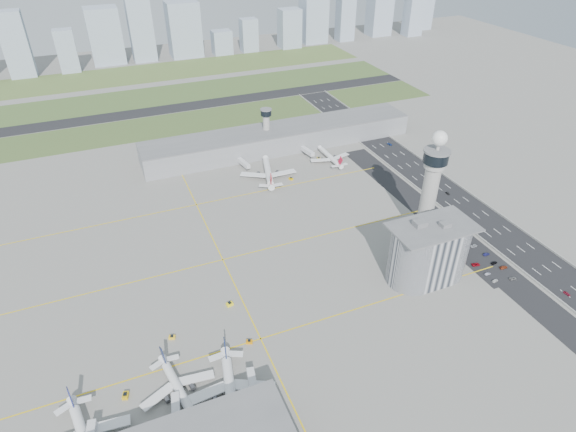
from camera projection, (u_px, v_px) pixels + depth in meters
name	position (u px, v px, depth m)	size (l,w,h in m)	color
ground	(314.00, 275.00, 247.53)	(1000.00, 1000.00, 0.00)	gray
grass_strip_0	(182.00, 123.00, 414.30)	(480.00, 50.00, 0.08)	#395428
grass_strip_1	(166.00, 95.00, 472.02)	(480.00, 60.00, 0.08)	#43602D
grass_strip_2	(153.00, 72.00, 533.60)	(480.00, 70.00, 0.08)	#4C632F
runway	(174.00, 108.00, 442.77)	(480.00, 22.00, 0.10)	black
highway	(490.00, 226.00, 284.19)	(28.00, 500.00, 0.10)	black
barrier_left	(471.00, 231.00, 279.42)	(0.60, 500.00, 1.20)	#9E9E99
barrier_right	(509.00, 220.00, 288.35)	(0.60, 500.00, 1.20)	#9E9E99
landside_road	(467.00, 245.00, 268.52)	(18.00, 260.00, 0.08)	black
parking_lot	(479.00, 259.00, 258.64)	(20.00, 44.00, 0.10)	black
taxiway_line_h_0	(261.00, 339.00, 211.68)	(260.00, 0.60, 0.01)	yellow
taxiway_line_h_1	(223.00, 260.00, 257.86)	(260.00, 0.60, 0.01)	yellow
taxiway_line_h_2	(196.00, 205.00, 304.04)	(260.00, 0.60, 0.01)	yellow
taxiway_line_v	(223.00, 260.00, 257.86)	(0.60, 260.00, 0.01)	yellow
control_tower	(431.00, 182.00, 257.28)	(14.00, 14.00, 64.50)	#ADAAA5
secondary_tower	(266.00, 126.00, 362.15)	(8.60, 8.60, 31.90)	#ADAAA5
admin_building	(428.00, 252.00, 238.72)	(42.00, 24.00, 33.50)	#B2B2B7
terminal_pier	(280.00, 138.00, 369.83)	(210.00, 32.00, 15.80)	gray
airplane_near_b	(178.00, 385.00, 185.62)	(35.93, 30.54, 10.06)	white
airplane_near_c	(230.00, 388.00, 183.52)	(42.06, 35.75, 11.78)	white
airplane_far_a	(268.00, 168.00, 331.38)	(45.88, 39.00, 12.85)	white
airplane_far_b	(330.00, 154.00, 352.72)	(36.50, 31.03, 10.22)	white
jet_bridge_near_1	(177.00, 430.00, 172.53)	(14.00, 3.00, 5.70)	silver
jet_bridge_near_2	(256.00, 402.00, 182.10)	(14.00, 3.00, 5.70)	silver
jet_bridge_far_0	(239.00, 161.00, 348.19)	(14.00, 3.00, 5.70)	silver
jet_bridge_far_1	(302.00, 150.00, 364.14)	(14.00, 3.00, 5.70)	silver
tug_0	(125.00, 395.00, 186.64)	(2.22, 3.23, 1.88)	gold
tug_1	(172.00, 337.00, 211.51)	(1.96, 2.85, 1.65)	yellow
tug_2	(249.00, 341.00, 209.38)	(1.88, 2.74, 1.59)	orange
tug_3	(230.00, 304.00, 228.65)	(2.17, 3.16, 1.84)	yellow
tug_4	(291.00, 179.00, 330.66)	(1.97, 2.86, 1.66)	#F2B500
tug_5	(319.00, 158.00, 355.64)	(2.45, 3.56, 2.07)	yellow
car_lot_0	(495.00, 281.00, 242.91)	(1.45, 3.61, 1.23)	white
car_lot_1	(488.00, 274.00, 247.45)	(1.19, 3.41, 1.12)	#9698AC
car_lot_2	(476.00, 264.00, 253.60)	(2.08, 4.51, 1.25)	#A50817
car_lot_3	(465.00, 255.00, 260.72)	(1.59, 3.90, 1.13)	black
car_lot_4	(461.00, 251.00, 263.33)	(1.30, 3.24, 1.10)	navy
car_lot_5	(453.00, 245.00, 267.70)	(1.32, 3.79, 1.25)	silver
car_lot_6	(513.00, 278.00, 244.43)	(1.80, 3.91, 1.09)	gray
car_lot_7	(504.00, 267.00, 251.63)	(1.83, 4.51, 1.31)	maroon
car_lot_8	(494.00, 263.00, 254.71)	(1.56, 3.87, 1.32)	black
car_lot_9	(486.00, 254.00, 260.86)	(1.36, 3.89, 1.28)	#151648
car_lot_10	(474.00, 246.00, 267.28)	(1.92, 4.16, 1.15)	silver
car_lot_11	(463.00, 237.00, 274.44)	(1.67, 4.10, 1.19)	#9AA0A5
car_hw_0	(567.00, 294.00, 235.04)	(1.40, 3.49, 1.19)	maroon
car_hw_1	(448.00, 193.00, 314.66)	(1.21, 3.47, 1.14)	black
car_hw_2	(390.00, 144.00, 377.33)	(2.05, 4.45, 1.24)	navy
car_hw_4	(340.00, 119.00, 419.58)	(1.53, 3.80, 1.30)	gray
skyline_bldg_5	(16.00, 45.00, 504.15)	(25.49, 20.39, 66.89)	#9EADC1
skyline_bldg_6	(67.00, 51.00, 523.92)	(20.04, 16.03, 45.20)	#9EADC1
skyline_bldg_7	(105.00, 36.00, 547.89)	(35.76, 28.61, 61.22)	#9EADC1
skyline_bldg_8	(140.00, 24.00, 550.43)	(26.33, 21.06, 83.39)	#9EADC1
skyline_bldg_9	(184.00, 29.00, 572.75)	(36.96, 29.57, 62.11)	#9EADC1
skyline_bldg_10	(222.00, 42.00, 589.32)	(23.01, 18.41, 27.75)	#9EADC1
skyline_bldg_11	(249.00, 35.00, 597.12)	(20.22, 16.18, 38.97)	#9EADC1
skyline_bldg_12	(289.00, 28.00, 610.54)	(26.14, 20.92, 46.89)	#9EADC1
skyline_bldg_13	(314.00, 10.00, 622.76)	(32.26, 25.81, 81.20)	#9EADC1
skyline_bldg_14	(346.00, 13.00, 634.76)	(21.59, 17.28, 68.75)	#9EADC1
skyline_bldg_15	(380.00, 11.00, 661.82)	(30.25, 24.20, 63.40)	#9EADC1
skyline_bldg_16	(414.00, 8.00, 658.10)	(23.04, 18.43, 71.56)	#9EADC1
skyline_bldg_17	(423.00, 14.00, 699.23)	(22.64, 18.11, 41.06)	#9EADC1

